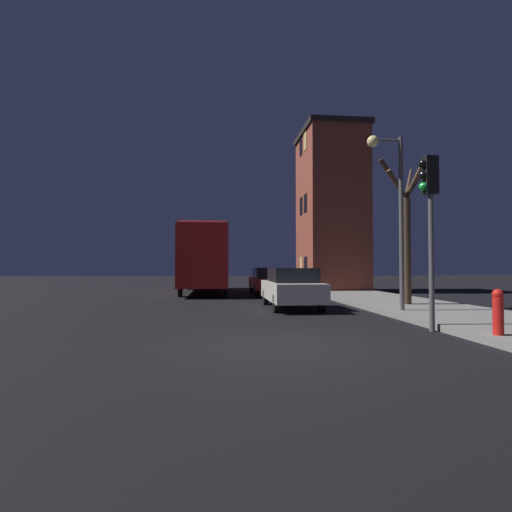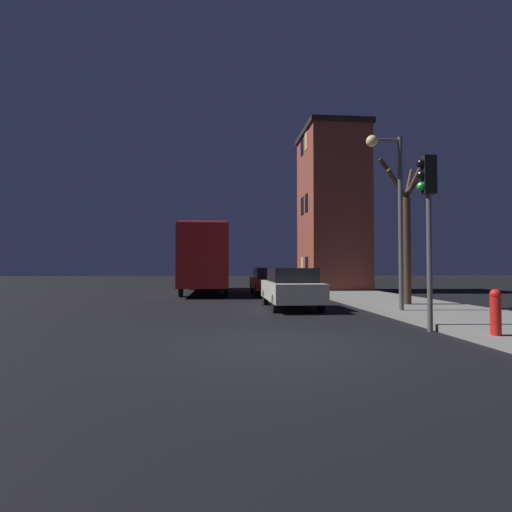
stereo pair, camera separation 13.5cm
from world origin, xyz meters
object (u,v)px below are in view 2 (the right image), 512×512
at_px(bus, 206,255).
at_px(car_mid_lane, 269,280).
at_px(car_near_lane, 291,287).
at_px(streetlamp, 391,195).
at_px(fire_hydrant, 496,311).
at_px(traffic_light, 427,205).
at_px(bare_tree, 406,229).

xyz_separation_m(bus, car_mid_lane, (3.46, -2.08, -1.43)).
height_order(car_near_lane, car_mid_lane, car_near_lane).
bearing_deg(car_near_lane, streetlamp, -42.21).
relative_size(car_mid_lane, fire_hydrant, 5.08).
xyz_separation_m(traffic_light, fire_hydrant, (0.54, -1.52, -2.31)).
xyz_separation_m(traffic_light, bare_tree, (1.88, 4.96, -0.07)).
bearing_deg(streetlamp, car_mid_lane, 105.34).
height_order(bare_tree, car_mid_lane, bare_tree).
xyz_separation_m(streetlamp, traffic_light, (-0.48, -3.01, -0.78)).
xyz_separation_m(traffic_light, car_near_lane, (-2.25, 5.49, -2.19)).
xyz_separation_m(streetlamp, car_near_lane, (-2.73, 2.48, -2.97)).
bearing_deg(fire_hydrant, traffic_light, 109.51).
height_order(traffic_light, car_mid_lane, traffic_light).
height_order(bare_tree, fire_hydrant, bare_tree).
relative_size(bare_tree, car_near_lane, 1.23).
bearing_deg(car_near_lane, fire_hydrant, -68.29).
relative_size(bare_tree, bus, 0.53).
xyz_separation_m(streetlamp, car_mid_lane, (-2.65, 9.67, -2.96)).
xyz_separation_m(bare_tree, bus, (-7.52, 9.80, -0.69)).
bearing_deg(bus, car_near_lane, -69.94).
bearing_deg(car_mid_lane, bare_tree, -62.29).
bearing_deg(traffic_light, car_mid_lane, 99.73).
bearing_deg(car_mid_lane, bus, 149.02).
bearing_deg(traffic_light, car_near_lane, 112.30).
relative_size(car_near_lane, fire_hydrant, 4.77).
height_order(streetlamp, fire_hydrant, streetlamp).
distance_m(bus, car_mid_lane, 4.28).
xyz_separation_m(streetlamp, bus, (-6.12, 11.75, -1.53)).
relative_size(traffic_light, fire_hydrant, 4.54).
bearing_deg(bus, traffic_light, -69.10).
bearing_deg(streetlamp, bare_tree, 54.29).
bearing_deg(streetlamp, car_near_lane, 137.79).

